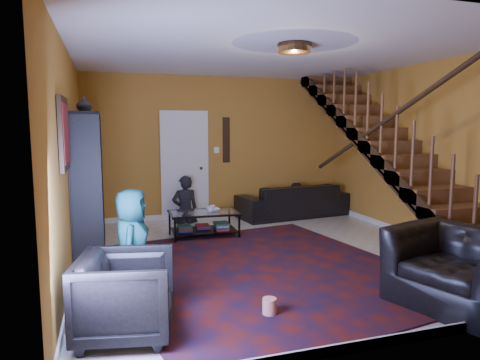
% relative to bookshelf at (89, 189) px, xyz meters
% --- Properties ---
extents(floor, '(5.50, 5.50, 0.00)m').
position_rel_bookshelf_xyz_m(floor, '(2.40, -0.60, -0.96)').
color(floor, beige).
rests_on(floor, ground).
extents(room, '(5.50, 5.50, 5.50)m').
position_rel_bookshelf_xyz_m(room, '(1.07, 0.73, -0.91)').
color(room, '#A57224').
rests_on(room, ground).
extents(staircase, '(0.95, 5.02, 3.18)m').
position_rel_bookshelf_xyz_m(staircase, '(4.53, -0.60, 0.43)').
color(staircase, brown).
rests_on(staircase, floor).
extents(bookshelf, '(0.35, 1.80, 2.00)m').
position_rel_bookshelf_xyz_m(bookshelf, '(0.00, 0.00, 0.00)').
color(bookshelf, black).
rests_on(bookshelf, floor).
extents(door, '(0.82, 0.05, 2.05)m').
position_rel_bookshelf_xyz_m(door, '(1.70, 2.12, 0.06)').
color(door, silver).
rests_on(door, floor).
extents(framed_picture, '(0.04, 0.74, 0.74)m').
position_rel_bookshelf_xyz_m(framed_picture, '(-0.17, -1.50, 0.79)').
color(framed_picture, maroon).
rests_on(framed_picture, room).
extents(wall_hanging, '(0.14, 0.03, 0.90)m').
position_rel_bookshelf_xyz_m(wall_hanging, '(2.55, 2.13, 0.59)').
color(wall_hanging, black).
rests_on(wall_hanging, room).
extents(ceiling_fixture, '(0.40, 0.40, 0.10)m').
position_rel_bookshelf_xyz_m(ceiling_fixture, '(2.40, -1.40, 1.78)').
color(ceiling_fixture, '#3F2814').
rests_on(ceiling_fixture, room).
extents(rug, '(4.02, 4.44, 0.02)m').
position_rel_bookshelf_xyz_m(rug, '(2.09, -1.25, -0.95)').
color(rug, '#4A120D').
rests_on(rug, floor).
extents(sofa, '(2.32, 1.14, 0.65)m').
position_rel_bookshelf_xyz_m(sofa, '(3.83, 1.70, -0.64)').
color(sofa, black).
rests_on(sofa, floor).
extents(armchair_left, '(0.95, 0.93, 0.74)m').
position_rel_bookshelf_xyz_m(armchair_left, '(0.35, -2.49, -0.60)').
color(armchair_left, black).
rests_on(armchair_left, floor).
extents(armchair_right, '(1.36, 1.46, 0.77)m').
position_rel_bookshelf_xyz_m(armchair_right, '(3.60, -2.85, -0.58)').
color(armchair_right, black).
rests_on(armchair_right, floor).
extents(person_adult_a, '(0.50, 0.33, 1.36)m').
position_rel_bookshelf_xyz_m(person_adult_a, '(1.63, 1.75, -0.74)').
color(person_adult_a, black).
rests_on(person_adult_a, sofa).
extents(person_adult_b, '(0.58, 0.47, 1.13)m').
position_rel_bookshelf_xyz_m(person_adult_b, '(3.90, 1.75, -0.85)').
color(person_adult_b, black).
rests_on(person_adult_b, sofa).
extents(person_child, '(0.48, 0.64, 1.19)m').
position_rel_bookshelf_xyz_m(person_child, '(0.45, -1.73, -0.37)').
color(person_child, '#165156').
rests_on(person_child, armchair_left).
extents(coffee_table, '(1.14, 0.71, 0.42)m').
position_rel_bookshelf_xyz_m(coffee_table, '(1.74, 0.62, -0.72)').
color(coffee_table, black).
rests_on(coffee_table, floor).
extents(cup_a, '(0.15, 0.15, 0.09)m').
position_rel_bookshelf_xyz_m(cup_a, '(1.83, 0.54, -0.50)').
color(cup_a, '#999999').
rests_on(cup_a, coffee_table).
extents(cup_b, '(0.11, 0.11, 0.09)m').
position_rel_bookshelf_xyz_m(cup_b, '(1.91, 0.67, -0.50)').
color(cup_b, '#999999').
rests_on(cup_b, coffee_table).
extents(bowl, '(0.23, 0.23, 0.05)m').
position_rel_bookshelf_xyz_m(bowl, '(1.90, 0.59, -0.52)').
color(bowl, '#999999').
rests_on(bowl, coffee_table).
extents(vase, '(0.18, 0.18, 0.19)m').
position_rel_bookshelf_xyz_m(vase, '(-0.00, -0.50, 1.13)').
color(vase, '#999999').
rests_on(vase, bookshelf).
extents(popcorn_bucket, '(0.15, 0.15, 0.16)m').
position_rel_bookshelf_xyz_m(popcorn_bucket, '(1.69, -2.50, -0.87)').
color(popcorn_bucket, red).
rests_on(popcorn_bucket, rug).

